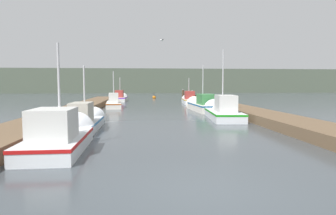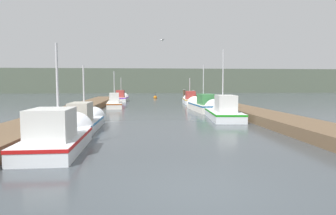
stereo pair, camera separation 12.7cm
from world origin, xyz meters
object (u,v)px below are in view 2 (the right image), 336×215
(fishing_boat_0, at_px, (61,135))
(fishing_boat_4, at_px, (114,103))
(fishing_boat_5, at_px, (190,99))
(seagull_lead, at_px, (162,40))
(channel_buoy, at_px, (155,97))
(fishing_boat_6, at_px, (122,98))
(mooring_piling_3, at_px, (186,96))
(mooring_piling_1, at_px, (193,96))
(fishing_boat_1, at_px, (86,120))
(fishing_boat_3, at_px, (203,105))
(fishing_boat_2, at_px, (221,111))
(mooring_piling_0, at_px, (196,99))
(mooring_piling_2, at_px, (184,94))

(fishing_boat_0, xyz_separation_m, fishing_boat_4, (0.06, 18.60, -0.03))
(fishing_boat_0, height_order, fishing_boat_5, fishing_boat_0)
(fishing_boat_0, bearing_deg, seagull_lead, 70.11)
(fishing_boat_5, height_order, channel_buoy, fishing_boat_5)
(fishing_boat_6, height_order, mooring_piling_3, fishing_boat_6)
(fishing_boat_0, relative_size, fishing_boat_4, 0.80)
(mooring_piling_1, bearing_deg, seagull_lead, -108.88)
(fishing_boat_1, height_order, fishing_boat_5, fishing_boat_1)
(fishing_boat_3, height_order, channel_buoy, fishing_boat_3)
(fishing_boat_1, relative_size, seagull_lead, 10.03)
(fishing_boat_0, relative_size, fishing_boat_5, 1.02)
(fishing_boat_2, relative_size, mooring_piling_0, 6.11)
(mooring_piling_2, xyz_separation_m, channel_buoy, (-4.10, 2.69, -0.57))
(mooring_piling_3, distance_m, seagull_lead, 20.14)
(fishing_boat_6, xyz_separation_m, mooring_piling_3, (8.85, 2.82, 0.12))
(fishing_boat_0, xyz_separation_m, fishing_boat_6, (-0.01, 28.83, -0.04))
(fishing_boat_0, height_order, fishing_boat_2, fishing_boat_2)
(fishing_boat_2, bearing_deg, fishing_boat_5, 94.04)
(fishing_boat_3, height_order, mooring_piling_0, fishing_boat_3)
(mooring_piling_3, bearing_deg, fishing_boat_3, -93.54)
(fishing_boat_6, bearing_deg, fishing_boat_3, -60.93)
(fishing_boat_2, xyz_separation_m, mooring_piling_2, (0.83, 24.10, 0.30))
(fishing_boat_6, xyz_separation_m, seagull_lead, (4.30, -16.15, 5.15))
(fishing_boat_4, xyz_separation_m, fishing_boat_5, (8.04, 4.77, 0.04))
(fishing_boat_5, xyz_separation_m, mooring_piling_3, (0.74, 8.28, 0.06))
(fishing_boat_0, height_order, fishing_boat_4, fishing_boat_0)
(channel_buoy, bearing_deg, fishing_boat_0, -97.47)
(fishing_boat_1, relative_size, channel_buoy, 5.27)
(fishing_boat_2, height_order, mooring_piling_2, fishing_boat_2)
(fishing_boat_3, bearing_deg, mooring_piling_2, 84.16)
(fishing_boat_4, bearing_deg, fishing_boat_0, -95.08)
(fishing_boat_4, relative_size, mooring_piling_1, 4.45)
(mooring_piling_2, xyz_separation_m, seagull_lead, (-4.46, -20.10, 4.82))
(fishing_boat_2, height_order, channel_buoy, fishing_boat_2)
(fishing_boat_0, xyz_separation_m, fishing_boat_5, (8.10, 23.37, 0.01))
(fishing_boat_6, bearing_deg, fishing_boat_0, -88.68)
(fishing_boat_2, bearing_deg, seagull_lead, 136.99)
(mooring_piling_2, bearing_deg, mooring_piling_3, -85.52)
(fishing_boat_0, distance_m, seagull_lead, 14.33)
(mooring_piling_3, bearing_deg, fishing_boat_1, -108.18)
(fishing_boat_4, bearing_deg, fishing_boat_6, 85.49)
(fishing_boat_2, distance_m, seagull_lead, 7.44)
(channel_buoy, bearing_deg, fishing_boat_1, -98.63)
(mooring_piling_0, bearing_deg, seagull_lead, -114.02)
(fishing_boat_1, xyz_separation_m, fishing_boat_3, (7.78, 9.42, 0.06))
(fishing_boat_0, bearing_deg, fishing_boat_1, 89.09)
(fishing_boat_2, relative_size, mooring_piling_1, 4.47)
(mooring_piling_0, bearing_deg, mooring_piling_1, 85.43)
(fishing_boat_5, xyz_separation_m, mooring_piling_1, (0.97, 3.31, 0.26))
(fishing_boat_2, height_order, fishing_boat_4, fishing_boat_2)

